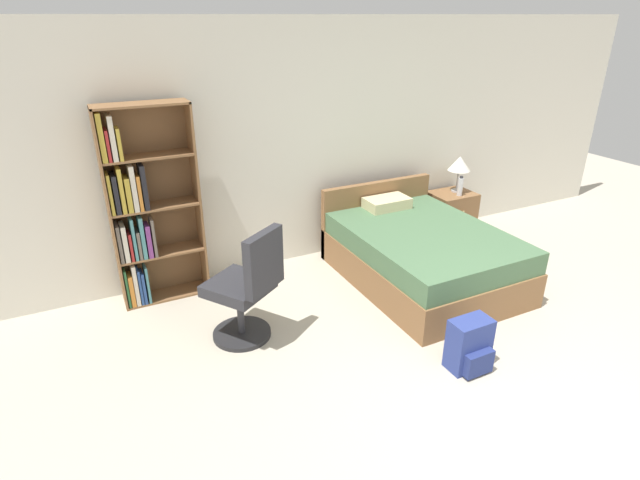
% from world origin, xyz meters
% --- Properties ---
extents(ground_plane, '(14.00, 14.00, 0.00)m').
position_xyz_m(ground_plane, '(0.00, 0.00, 0.00)').
color(ground_plane, '#BCB29E').
extents(wall_back, '(9.00, 0.06, 2.60)m').
position_xyz_m(wall_back, '(0.00, 3.23, 1.30)').
color(wall_back, silver).
rests_on(wall_back, ground_plane).
extents(bookshelf, '(0.82, 0.28, 1.90)m').
position_xyz_m(bookshelf, '(-1.99, 2.99, 0.94)').
color(bookshelf, brown).
rests_on(bookshelf, ground_plane).
extents(bed, '(1.42, 1.93, 0.84)m').
position_xyz_m(bed, '(0.61, 2.14, 0.30)').
color(bed, brown).
rests_on(bed, ground_plane).
extents(office_chair, '(0.70, 0.72, 1.05)m').
position_xyz_m(office_chair, '(-1.36, 1.90, 0.50)').
color(office_chair, '#232326').
rests_on(office_chair, ground_plane).
extents(nightstand, '(0.53, 0.46, 0.56)m').
position_xyz_m(nightstand, '(1.68, 2.92, 0.28)').
color(nightstand, brown).
rests_on(nightstand, ground_plane).
extents(table_lamp, '(0.27, 0.27, 0.45)m').
position_xyz_m(table_lamp, '(1.76, 2.95, 0.92)').
color(table_lamp, '#B2B2B7').
rests_on(table_lamp, nightstand).
extents(water_bottle, '(0.06, 0.06, 0.25)m').
position_xyz_m(water_bottle, '(1.69, 2.82, 0.68)').
color(water_bottle, silver).
rests_on(water_bottle, nightstand).
extents(backpack_blue, '(0.33, 0.26, 0.43)m').
position_xyz_m(backpack_blue, '(0.07, 0.75, 0.21)').
color(backpack_blue, navy).
rests_on(backpack_blue, ground_plane).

